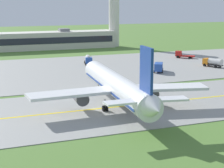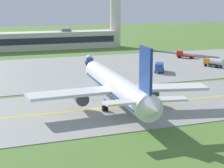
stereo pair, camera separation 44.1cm
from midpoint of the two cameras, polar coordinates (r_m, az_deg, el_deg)
name	(u,v)px [view 1 (the left image)]	position (r m, az deg, el deg)	size (l,w,h in m)	color
ground_plane	(92,110)	(71.13, -3.00, -3.71)	(500.00, 500.00, 0.00)	#517A33
taxiway_strip	(92,110)	(71.12, -3.00, -3.67)	(240.00, 28.00, 0.10)	gray
apron_pad	(78,69)	(113.22, -5.02, 2.09)	(140.00, 52.00, 0.10)	gray
taxiway_centreline	(92,109)	(71.11, -3.01, -3.63)	(220.00, 0.60, 0.01)	yellow
airplane_lead	(117,86)	(71.09, 0.52, -0.28)	(32.36, 39.66, 12.70)	white
service_truck_baggage	(213,62)	(120.30, 14.13, 3.07)	(3.91, 6.34, 2.65)	orange
service_truck_fuel	(159,67)	(109.08, 6.58, 2.48)	(4.84, 6.20, 2.60)	#264CA5
service_truck_catering	(182,55)	(137.66, 9.91, 4.16)	(5.94, 6.01, 2.59)	red
service_truck_pushback	(88,59)	(122.10, -3.50, 3.53)	(3.51, 6.32, 2.65)	#264CA5
terminal_building	(31,41)	(163.03, -11.64, 6.05)	(68.92, 10.60, 8.09)	beige
control_tower	(114,6)	(171.39, 0.22, 11.15)	(7.60, 7.60, 28.65)	silver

